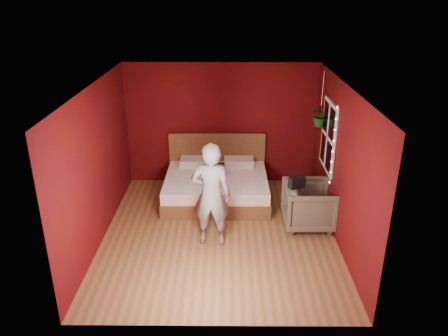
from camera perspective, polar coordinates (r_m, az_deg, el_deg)
floor at (r=7.75m, az=-0.61°, el=-8.53°), size 4.50×4.50×0.00m
room_walls at (r=7.02m, az=-0.67°, el=3.24°), size 4.04×4.54×2.62m
window at (r=8.14m, az=13.46°, el=4.06°), size 0.05×0.97×1.27m
fairy_lights at (r=7.65m, az=14.09°, el=2.79°), size 0.04×0.04×1.45m
bed at (r=8.87m, az=-0.99°, el=-2.10°), size 2.05×1.75×1.13m
person at (r=7.07m, az=-1.69°, el=-3.55°), size 0.69×0.48×1.78m
armchair at (r=7.95m, az=11.07°, el=-4.80°), size 0.90×0.87×0.81m
handbag at (r=7.59m, az=9.50°, el=-1.84°), size 0.30×0.23×0.20m
throw_pillow at (r=8.82m, az=-1.25°, el=-0.18°), size 0.42×0.42×0.15m
hanging_plant at (r=8.42m, az=12.48°, el=6.70°), size 0.42×0.38×1.04m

